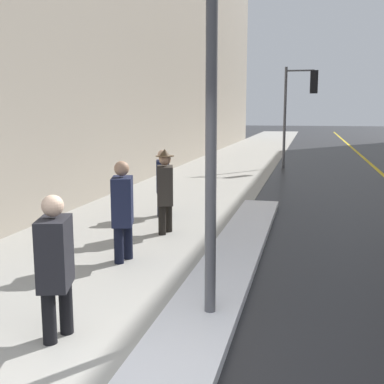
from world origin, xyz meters
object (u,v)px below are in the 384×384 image
at_px(pedestrian_in_fedora, 165,188).
at_px(pedestrian_nearside, 163,180).
at_px(lamp_post, 212,46).
at_px(pedestrian_in_glasses, 123,207).
at_px(traffic_light_near, 302,95).
at_px(pedestrian_trailing, 55,261).

height_order(pedestrian_in_fedora, pedestrian_nearside, pedestrian_in_fedora).
relative_size(lamp_post, pedestrian_in_glasses, 3.14).
xyz_separation_m(traffic_light_near, pedestrian_nearside, (-2.72, -10.22, -2.12)).
bearing_deg(pedestrian_trailing, pedestrian_in_glasses, 170.13).
bearing_deg(pedestrian_nearside, pedestrian_in_glasses, -10.32).
bearing_deg(pedestrian_nearside, traffic_light_near, 148.21).
bearing_deg(traffic_light_near, pedestrian_in_fedora, -103.02).
relative_size(traffic_light_near, pedestrian_in_glasses, 2.61).
bearing_deg(pedestrian_in_fedora, traffic_light_near, 152.39).
distance_m(pedestrian_trailing, pedestrian_in_glasses, 2.57).
height_order(traffic_light_near, pedestrian_trailing, traffic_light_near).
bearing_deg(pedestrian_nearside, lamp_post, 5.58).
relative_size(pedestrian_in_glasses, pedestrian_nearside, 1.06).
bearing_deg(lamp_post, traffic_light_near, 87.65).
bearing_deg(pedestrian_trailing, pedestrian_nearside, 169.87).
bearing_deg(pedestrian_in_glasses, lamp_post, 27.15).
relative_size(pedestrian_in_fedora, pedestrian_nearside, 1.10).
distance_m(lamp_post, pedestrian_in_glasses, 3.21).
relative_size(pedestrian_trailing, pedestrian_nearside, 1.01).
height_order(traffic_light_near, pedestrian_in_glasses, traffic_light_near).
relative_size(traffic_light_near, pedestrian_nearside, 2.77).
height_order(pedestrian_in_glasses, pedestrian_nearside, pedestrian_in_glasses).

